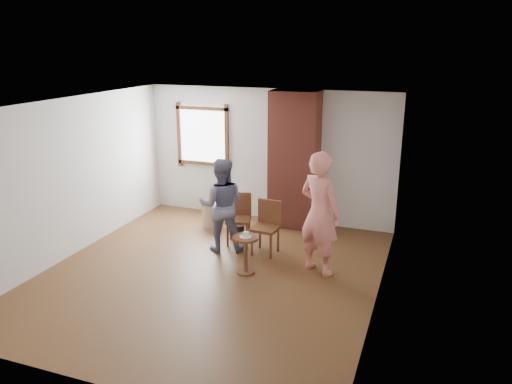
# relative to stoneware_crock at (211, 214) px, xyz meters

# --- Properties ---
(ground) EXTENTS (5.50, 5.50, 0.00)m
(ground) POSITION_rel_stoneware_crock_xyz_m (0.88, -1.93, -0.24)
(ground) COLOR brown
(ground) RESTS_ON ground
(room_shell) EXTENTS (5.04, 5.52, 2.62)m
(room_shell) POSITION_rel_stoneware_crock_xyz_m (0.83, -1.33, 1.57)
(room_shell) COLOR silver
(room_shell) RESTS_ON ground
(brick_chimney) EXTENTS (0.90, 0.50, 2.60)m
(brick_chimney) POSITION_rel_stoneware_crock_xyz_m (1.48, 0.57, 1.06)
(brick_chimney) COLOR #9B4537
(brick_chimney) RESTS_ON ground
(stoneware_crock) EXTENTS (0.44, 0.44, 0.47)m
(stoneware_crock) POSITION_rel_stoneware_crock_xyz_m (0.00, 0.00, 0.00)
(stoneware_crock) COLOR tan
(stoneware_crock) RESTS_ON ground
(dark_pot) EXTENTS (0.20, 0.20, 0.16)m
(dark_pot) POSITION_rel_stoneware_crock_xyz_m (0.68, -0.19, -0.15)
(dark_pot) COLOR black
(dark_pot) RESTS_ON ground
(dining_chair_left) EXTENTS (0.50, 0.50, 0.89)m
(dining_chair_left) POSITION_rel_stoneware_crock_xyz_m (0.81, -0.56, 0.26)
(dining_chair_left) COLOR brown
(dining_chair_left) RESTS_ON ground
(dining_chair_right) EXTENTS (0.45, 0.45, 0.90)m
(dining_chair_right) POSITION_rel_stoneware_crock_xyz_m (1.42, -0.81, 0.27)
(dining_chair_right) COLOR brown
(dining_chair_right) RESTS_ON ground
(side_table) EXTENTS (0.40, 0.40, 0.60)m
(side_table) POSITION_rel_stoneware_crock_xyz_m (1.37, -1.69, 0.17)
(side_table) COLOR brown
(side_table) RESTS_ON ground
(cake_plate) EXTENTS (0.18, 0.18, 0.01)m
(cake_plate) POSITION_rel_stoneware_crock_xyz_m (1.37, -1.69, 0.37)
(cake_plate) COLOR white
(cake_plate) RESTS_ON side_table
(cake_slice) EXTENTS (0.08, 0.07, 0.06)m
(cake_slice) POSITION_rel_stoneware_crock_xyz_m (1.38, -1.69, 0.40)
(cake_slice) COLOR white
(cake_slice) RESTS_ON cake_plate
(man) EXTENTS (0.94, 0.84, 1.61)m
(man) POSITION_rel_stoneware_crock_xyz_m (0.66, -0.97, 0.57)
(man) COLOR #15173B
(man) RESTS_ON ground
(person_pink) EXTENTS (0.83, 0.71, 1.92)m
(person_pink) POSITION_rel_stoneware_crock_xyz_m (2.41, -1.25, 0.72)
(person_pink) COLOR #EC8276
(person_pink) RESTS_ON ground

